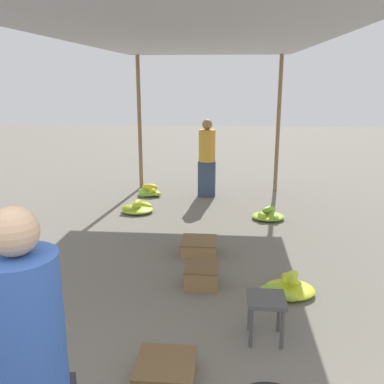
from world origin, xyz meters
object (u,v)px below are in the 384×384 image
at_px(stool, 266,306).
at_px(banana_pile_left_0, 137,208).
at_px(banana_pile_left_1, 149,192).
at_px(crate_mid, 166,371).
at_px(shopper_walking_mid, 207,157).
at_px(banana_pile_right_0, 288,287).
at_px(crate_far, 202,276).
at_px(banana_pile_right_1, 268,215).
at_px(crate_near, 199,246).
at_px(vendor_foreground, 30,371).

relative_size(stool, banana_pile_left_0, 0.74).
bearing_deg(banana_pile_left_1, stool, -67.66).
bearing_deg(crate_mid, shopper_walking_mid, 89.62).
distance_m(banana_pile_right_0, crate_mid, 1.89).
bearing_deg(banana_pile_right_0, banana_pile_left_0, 129.28).
distance_m(stool, banana_pile_right_0, 0.96).
height_order(crate_far, shopper_walking_mid, shopper_walking_mid).
xyz_separation_m(stool, banana_pile_left_0, (-1.96, 3.66, -0.26)).
distance_m(banana_pile_right_1, crate_mid, 4.25).
xyz_separation_m(banana_pile_left_0, shopper_walking_mid, (1.17, 1.17, 0.72)).
bearing_deg(crate_far, banana_pile_right_1, 68.62).
bearing_deg(banana_pile_right_1, crate_mid, -105.68).
relative_size(crate_near, crate_far, 1.22).
relative_size(banana_pile_left_1, crate_far, 1.32).
xyz_separation_m(banana_pile_right_0, shopper_walking_mid, (-1.11, 3.95, 0.72)).
xyz_separation_m(crate_near, shopper_walking_mid, (-0.05, 2.91, 0.70)).
xyz_separation_m(vendor_foreground, banana_pile_left_0, (-0.63, 5.40, -0.84)).
height_order(stool, crate_near, stool).
bearing_deg(vendor_foreground, crate_far, 75.97).
relative_size(vendor_foreground, banana_pile_left_1, 3.47).
relative_size(banana_pile_left_1, banana_pile_right_1, 0.93).
xyz_separation_m(banana_pile_right_1, crate_near, (-1.06, -1.55, 0.03)).
distance_m(crate_near, crate_far, 0.93).
xyz_separation_m(crate_near, crate_mid, (-0.09, -2.54, -0.01)).
xyz_separation_m(stool, banana_pile_right_0, (0.32, 0.87, -0.26)).
relative_size(stool, banana_pile_right_0, 0.68).
distance_m(stool, crate_far, 1.20).
bearing_deg(vendor_foreground, banana_pile_right_0, 57.83).
distance_m(crate_near, crate_mid, 2.54).
xyz_separation_m(banana_pile_left_1, crate_mid, (1.12, -5.36, -0.00)).
height_order(banana_pile_left_0, crate_far, crate_far).
bearing_deg(crate_near, banana_pile_right_1, 55.52).
bearing_deg(crate_near, banana_pile_left_1, 113.22).
bearing_deg(crate_far, banana_pile_left_0, 116.26).
relative_size(banana_pile_left_0, shopper_walking_mid, 0.37).
height_order(vendor_foreground, stool, vendor_foreground).
distance_m(vendor_foreground, banana_pile_left_1, 6.56).
height_order(crate_near, crate_mid, crate_near).
height_order(banana_pile_left_1, banana_pile_right_0, banana_pile_left_1).
relative_size(vendor_foreground, stool, 4.20).
height_order(banana_pile_left_1, crate_far, banana_pile_left_1).
bearing_deg(vendor_foreground, banana_pile_right_1, 72.40).
xyz_separation_m(banana_pile_left_1, crate_far, (1.31, -3.75, 0.03)).
height_order(banana_pile_right_1, crate_far, crate_far).
bearing_deg(banana_pile_right_1, shopper_walking_mid, 129.22).
relative_size(banana_pile_right_1, shopper_walking_mid, 0.35).
height_order(crate_mid, crate_far, crate_far).
bearing_deg(banana_pile_right_0, crate_near, 135.43).
distance_m(stool, crate_mid, 1.06).
relative_size(vendor_foreground, crate_far, 4.56).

